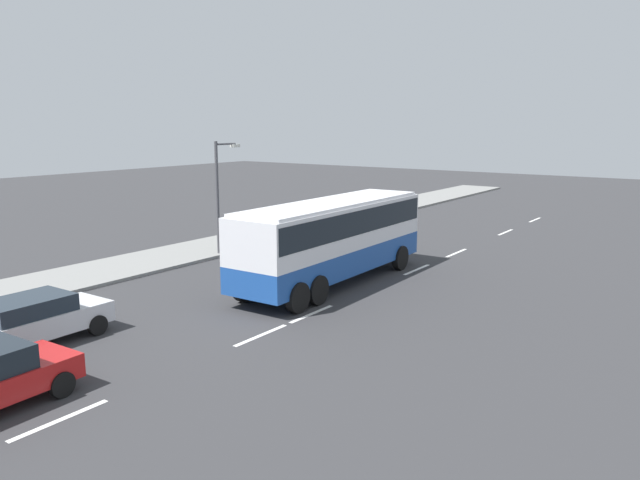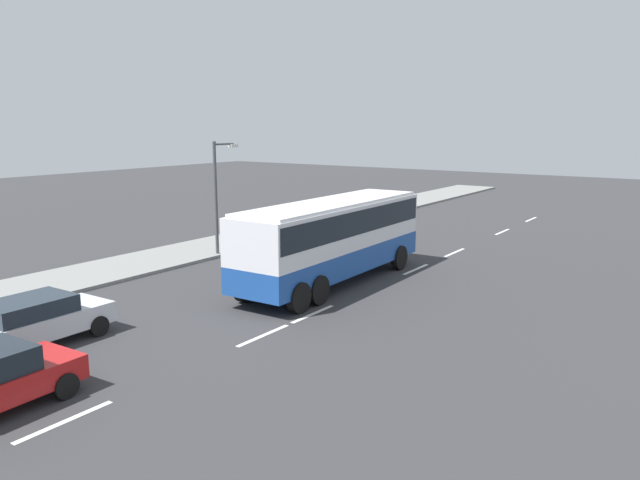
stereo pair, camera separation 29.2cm
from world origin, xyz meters
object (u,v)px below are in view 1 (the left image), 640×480
object	(u,v)px
coach_bus	(333,233)
car_silver_hatch	(33,319)
pedestrian_near_curb	(226,231)
pedestrian_at_crossing	(258,223)
street_lamp	(220,188)

from	to	relation	value
coach_bus	car_silver_hatch	xyz separation A→B (m)	(-11.11, 3.22, -1.33)
pedestrian_near_curb	pedestrian_at_crossing	distance (m)	2.46
pedestrian_at_crossing	street_lamp	size ratio (longest dim) A/B	0.32
car_silver_hatch	pedestrian_at_crossing	xyz separation A→B (m)	(15.62, 4.77, 0.38)
coach_bus	pedestrian_at_crossing	world-z (taller)	coach_bus
coach_bus	pedestrian_near_curb	bearing A→B (deg)	74.55
pedestrian_near_curb	street_lamp	xyz separation A→B (m)	(-0.81, -0.49, 2.33)
car_silver_hatch	pedestrian_at_crossing	distance (m)	16.34
coach_bus	pedestrian_near_curb	xyz separation A→B (m)	(2.06, 8.07, -1.05)
pedestrian_near_curb	pedestrian_at_crossing	size ratio (longest dim) A/B	0.91
street_lamp	pedestrian_at_crossing	bearing A→B (deg)	7.19
coach_bus	car_silver_hatch	distance (m)	11.64
pedestrian_near_curb	street_lamp	distance (m)	2.51
car_silver_hatch	pedestrian_near_curb	xyz separation A→B (m)	(13.17, 4.85, 0.28)
coach_bus	street_lamp	distance (m)	7.79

